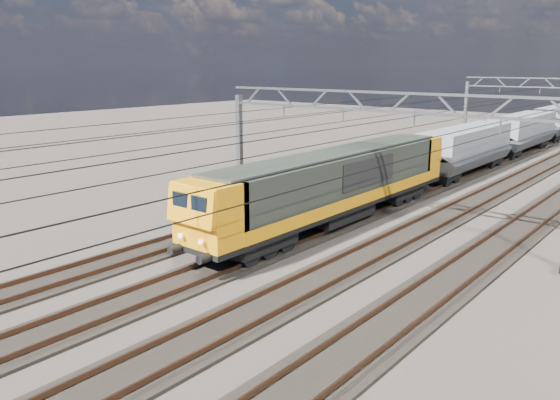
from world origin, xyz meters
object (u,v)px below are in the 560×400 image
Objects in this scene: catenary_gantry_far at (559,111)px; hopper_wagon_lead at (466,147)px; hopper_wagon_third at (560,119)px; catenary_gantry_mid at (375,156)px; hopper_wagon_mid at (522,130)px; locomotive at (337,182)px.

catenary_gantry_far is 1.53× the size of hopper_wagon_lead.
hopper_wagon_third is (-2.00, 9.67, -1.67)m from catenary_gantry_far.
catenary_gantry_far is 1.53× the size of hopper_wagon_third.
catenary_gantry_mid is at bearing -83.39° from hopper_wagon_lead.
hopper_wagon_lead is (-2.00, -18.73, -1.67)m from catenary_gantry_far.
hopper_wagon_lead and hopper_wagon_mid have the same top height.
catenary_gantry_mid is at bearing -86.36° from hopper_wagon_mid.
hopper_wagon_lead is (-0.00, 17.70, -0.09)m from locomotive.
catenary_gantry_mid is 0.94× the size of locomotive.
hopper_wagon_mid is at bearing 90.00° from hopper_wagon_lead.
locomotive is 17.70m from hopper_wagon_lead.
catenary_gantry_far is 18.91m from hopper_wagon_lead.
locomotive is (-2.00, -36.42, -1.58)m from catenary_gantry_far.
hopper_wagon_third is at bearing 101.68° from catenary_gantry_far.
catenary_gantry_mid reaches higher than hopper_wagon_lead.
catenary_gantry_far is (0.00, 36.00, 0.00)m from catenary_gantry_mid.
catenary_gantry_mid is 1.53× the size of hopper_wagon_mid.
hopper_wagon_third is (-0.00, 46.10, -0.09)m from locomotive.
catenary_gantry_mid reaches higher than locomotive.
hopper_wagon_lead is at bearing -90.00° from hopper_wagon_mid.
locomotive is 1.62× the size of hopper_wagon_mid.
hopper_wagon_third is at bearing 92.51° from catenary_gantry_mid.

